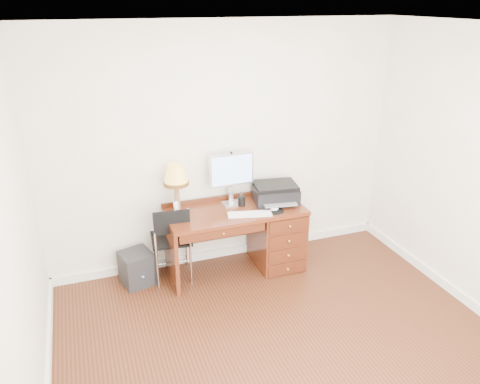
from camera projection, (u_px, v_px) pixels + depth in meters
name	position (u px, v px, depth m)	size (l,w,h in m)	color
ground	(287.00, 348.00, 4.15)	(4.00, 4.00, 0.00)	#39190C
room_shell	(261.00, 303.00, 4.68)	(4.00, 4.00, 4.00)	white
desk	(262.00, 232.00, 5.31)	(1.50, 0.67, 0.75)	#622814
monitor	(232.00, 173.00, 5.11)	(0.50, 0.17, 0.58)	silver
keyboard	(250.00, 214.00, 4.96)	(0.47, 0.13, 0.02)	white
mouse_pad	(274.00, 210.00, 5.04)	(0.21, 0.21, 0.04)	black
printer	(275.00, 193.00, 5.25)	(0.53, 0.44, 0.21)	black
leg_lamp	(176.00, 178.00, 4.85)	(0.27, 0.27, 0.55)	black
phone	(177.00, 213.00, 4.88)	(0.10, 0.10, 0.18)	white
pen_cup	(241.00, 201.00, 5.16)	(0.08, 0.08, 0.10)	black
chair	(172.00, 236.00, 4.97)	(0.46, 0.46, 0.89)	black
equipment_box	(137.00, 268.00, 5.05)	(0.32, 0.32, 0.37)	black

